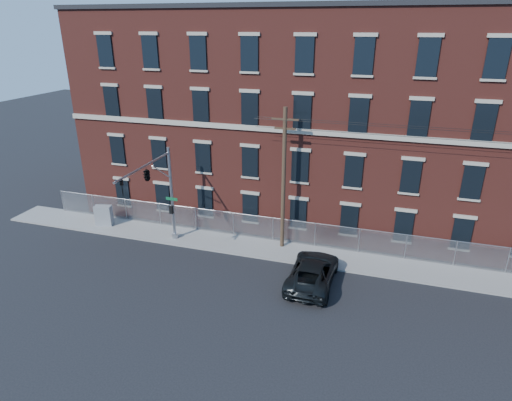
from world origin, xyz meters
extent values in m
plane|color=black|center=(0.00, 0.00, 0.00)|extent=(140.00, 140.00, 0.00)
cube|color=gray|center=(12.00, 5.00, 0.06)|extent=(65.00, 3.00, 0.12)
cube|color=maroon|center=(12.00, 14.00, 8.00)|extent=(55.00, 14.00, 16.00)
cube|color=black|center=(12.00, 14.00, 16.15)|extent=(55.30, 14.30, 0.30)
cube|color=#A59C89|center=(12.00, 6.92, 8.30)|extent=(55.00, 0.18, 0.35)
cube|color=black|center=(-11.83, 6.94, 2.20)|extent=(1.20, 0.10, 2.20)
cube|color=black|center=(-11.83, 6.94, 5.80)|extent=(1.20, 0.10, 2.20)
cube|color=black|center=(-11.83, 6.94, 9.60)|extent=(1.20, 0.10, 2.20)
cube|color=black|center=(-11.83, 6.94, 13.20)|extent=(1.20, 0.10, 2.20)
cube|color=black|center=(-8.17, 6.94, 2.20)|extent=(1.20, 0.10, 2.20)
cube|color=black|center=(-8.17, 6.94, 5.80)|extent=(1.20, 0.10, 2.20)
cube|color=black|center=(-8.17, 6.94, 9.60)|extent=(1.20, 0.10, 2.20)
cube|color=black|center=(-8.17, 6.94, 13.20)|extent=(1.20, 0.10, 2.20)
cube|color=black|center=(-4.50, 6.94, 2.20)|extent=(1.20, 0.10, 2.20)
cube|color=black|center=(-4.50, 6.94, 5.80)|extent=(1.20, 0.10, 2.20)
cube|color=black|center=(-4.50, 6.94, 9.60)|extent=(1.20, 0.10, 2.20)
cube|color=black|center=(-4.50, 6.94, 13.20)|extent=(1.20, 0.10, 2.20)
cube|color=black|center=(-0.83, 6.94, 2.20)|extent=(1.20, 0.10, 2.20)
cube|color=black|center=(-0.83, 6.94, 5.80)|extent=(1.20, 0.10, 2.20)
cube|color=black|center=(-0.83, 6.94, 9.60)|extent=(1.20, 0.10, 2.20)
cube|color=black|center=(-0.83, 6.94, 13.20)|extent=(1.20, 0.10, 2.20)
cube|color=black|center=(2.83, 6.94, 2.20)|extent=(1.20, 0.10, 2.20)
cube|color=black|center=(2.83, 6.94, 5.80)|extent=(1.20, 0.10, 2.20)
cube|color=black|center=(2.83, 6.94, 9.60)|extent=(1.20, 0.10, 2.20)
cube|color=black|center=(2.83, 6.94, 13.20)|extent=(1.20, 0.10, 2.20)
cube|color=black|center=(6.50, 6.94, 2.20)|extent=(1.20, 0.10, 2.20)
cube|color=black|center=(6.50, 6.94, 5.80)|extent=(1.20, 0.10, 2.20)
cube|color=black|center=(6.50, 6.94, 9.60)|extent=(1.20, 0.10, 2.20)
cube|color=black|center=(6.50, 6.94, 13.20)|extent=(1.20, 0.10, 2.20)
cube|color=black|center=(10.17, 6.94, 2.20)|extent=(1.20, 0.10, 2.20)
cube|color=black|center=(10.17, 6.94, 5.80)|extent=(1.20, 0.10, 2.20)
cube|color=black|center=(10.17, 6.94, 9.60)|extent=(1.20, 0.10, 2.20)
cube|color=black|center=(10.17, 6.94, 13.20)|extent=(1.20, 0.10, 2.20)
cube|color=black|center=(13.83, 6.94, 2.20)|extent=(1.20, 0.10, 2.20)
cube|color=black|center=(13.83, 6.94, 5.80)|extent=(1.20, 0.10, 2.20)
cube|color=black|center=(13.83, 6.94, 9.60)|extent=(1.20, 0.10, 2.20)
cube|color=black|center=(13.83, 6.94, 13.20)|extent=(1.20, 0.10, 2.20)
cube|color=#A5A8AD|center=(12.00, 6.30, 1.02)|extent=(59.00, 0.02, 1.80)
cylinder|color=#9EA0A5|center=(12.00, 6.30, 1.92)|extent=(59.00, 0.04, 0.04)
cylinder|color=#9EA0A5|center=(-17.50, 6.30, 1.02)|extent=(0.06, 0.06, 1.85)
cylinder|color=#9EA0A5|center=(-14.39, 6.30, 1.02)|extent=(0.06, 0.06, 1.85)
cylinder|color=#9EA0A5|center=(-11.29, 6.30, 1.02)|extent=(0.06, 0.06, 1.85)
cylinder|color=#9EA0A5|center=(-8.18, 6.30, 1.02)|extent=(0.06, 0.06, 1.85)
cylinder|color=#9EA0A5|center=(-5.08, 6.30, 1.02)|extent=(0.06, 0.06, 1.85)
cylinder|color=#9EA0A5|center=(-1.97, 6.30, 1.02)|extent=(0.06, 0.06, 1.85)
cylinder|color=#9EA0A5|center=(1.13, 6.30, 1.02)|extent=(0.06, 0.06, 1.85)
cylinder|color=#9EA0A5|center=(4.24, 6.30, 1.02)|extent=(0.06, 0.06, 1.85)
cylinder|color=#9EA0A5|center=(7.34, 6.30, 1.02)|extent=(0.06, 0.06, 1.85)
cylinder|color=#9EA0A5|center=(10.45, 6.30, 1.02)|extent=(0.06, 0.06, 1.85)
cylinder|color=#9EA0A5|center=(13.55, 6.30, 1.02)|extent=(0.06, 0.06, 1.85)
cylinder|color=#9EA0A5|center=(16.66, 6.30, 1.02)|extent=(0.06, 0.06, 1.85)
cylinder|color=#9EA0A5|center=(-6.00, 4.50, 3.62)|extent=(0.22, 0.22, 7.00)
cylinder|color=#9EA0A5|center=(-6.00, 4.50, 0.32)|extent=(0.50, 0.50, 0.40)
cylinder|color=#9EA0A5|center=(-6.00, 1.25, 6.72)|extent=(0.14, 6.50, 0.14)
cylinder|color=#9EA0A5|center=(-6.00, 3.30, 5.72)|extent=(0.08, 2.18, 1.56)
cube|color=#0C592D|center=(-5.95, 4.35, 3.32)|extent=(0.90, 0.03, 0.22)
cube|color=black|center=(-6.00, 4.25, 2.52)|extent=(0.25, 0.25, 0.60)
imported|color=black|center=(-6.00, -1.30, 6.17)|extent=(0.16, 0.20, 1.00)
imported|color=black|center=(-6.00, 1.50, 6.17)|extent=(0.53, 2.48, 1.00)
cylinder|color=#443222|center=(2.00, 5.60, 5.12)|extent=(0.28, 0.28, 10.00)
cube|color=#443222|center=(2.00, 5.60, 9.32)|extent=(1.80, 0.12, 0.12)
cube|color=#443222|center=(2.00, 5.60, 8.72)|extent=(1.40, 0.12, 0.12)
imported|color=black|center=(4.92, 1.65, 0.80)|extent=(2.76, 5.80, 1.60)
cube|color=gray|center=(-12.41, 4.90, 0.93)|extent=(1.41, 0.94, 1.62)
camera|label=1|loc=(8.37, -21.45, 14.97)|focal=30.32mm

